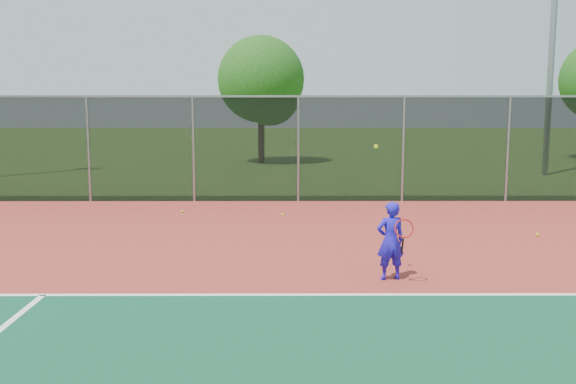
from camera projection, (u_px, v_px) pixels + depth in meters
name	position (u px, v px, depth m)	size (l,w,h in m)	color
court_apron	(535.00, 318.00, 8.64)	(30.00, 20.00, 0.02)	maroon
fence_back	(403.00, 148.00, 18.32)	(30.00, 0.06, 3.03)	black
tennis_player	(391.00, 240.00, 10.39)	(0.59, 0.61, 2.20)	#2115CB
practice_ball_0	(283.00, 215.00, 16.15)	(0.07, 0.07, 0.07)	#BBC817
practice_ball_1	(386.00, 209.00, 16.98)	(0.07, 0.07, 0.07)	#BBC817
practice_ball_3	(183.00, 211.00, 16.62)	(0.07, 0.07, 0.07)	#BBC817
practice_ball_4	(538.00, 234.00, 13.78)	(0.07, 0.07, 0.07)	#BBC817
tree_back_left	(263.00, 83.00, 29.17)	(3.96, 3.96, 5.82)	#361F13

